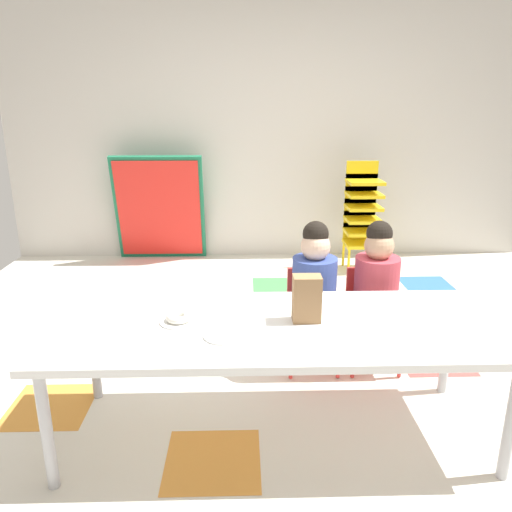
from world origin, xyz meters
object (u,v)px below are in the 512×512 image
paper_bag_brown (307,299)px  donut_powdered_on_plate (179,317)px  paper_plate_near_edge (179,321)px  craft_table (277,332)px  seated_child_middle_seat (376,282)px  folded_activity_table (160,209)px  seated_child_near_camera (314,283)px  paper_plate_center_table (224,335)px  kid_chair_yellow_stack (362,211)px

paper_bag_brown → donut_powdered_on_plate: (-0.59, -0.00, -0.08)m
paper_bag_brown → paper_plate_near_edge: (-0.59, -0.00, -0.11)m
paper_bag_brown → donut_powdered_on_plate: bearing=-179.8°
craft_table → seated_child_middle_seat: seated_child_middle_seat is taller
craft_table → folded_activity_table: (-1.00, 2.88, -0.01)m
seated_child_near_camera → folded_activity_table: (-1.26, 2.25, -0.02)m
craft_table → seated_child_near_camera: size_ratio=2.28×
craft_table → paper_plate_near_edge: bearing=176.5°
seated_child_near_camera → paper_plate_center_table: 0.91m
seated_child_middle_seat → paper_plate_near_edge: size_ratio=5.10×
donut_powdered_on_plate → seated_child_near_camera: bearing=40.0°
folded_activity_table → paper_plate_near_edge: bearing=-79.2°
craft_table → folded_activity_table: 3.04m
paper_plate_near_edge → seated_child_near_camera: bearing=40.0°
seated_child_middle_seat → folded_activity_table: 2.77m
seated_child_near_camera → folded_activity_table: folded_activity_table is taller
seated_child_near_camera → paper_plate_near_edge: seated_child_near_camera is taller
folded_activity_table → paper_bag_brown: size_ratio=4.94×
folded_activity_table → donut_powdered_on_plate: 2.90m
seated_child_near_camera → paper_plate_near_edge: size_ratio=5.10×
paper_bag_brown → paper_plate_center_table: 0.42m
seated_child_middle_seat → paper_bag_brown: (-0.49, -0.60, 0.14)m
craft_table → paper_bag_brown: paper_bag_brown is taller
seated_child_middle_seat → folded_activity_table: bearing=125.9°
paper_bag_brown → paper_plate_center_table: size_ratio=1.22×
craft_table → donut_powdered_on_plate: (-0.45, 0.03, 0.07)m
kid_chair_yellow_stack → donut_powdered_on_plate: (-1.45, -2.51, 0.04)m
folded_activity_table → seated_child_near_camera: bearing=-60.8°
paper_plate_near_edge → folded_activity_table: bearing=100.8°
paper_plate_center_table → kid_chair_yellow_stack: bearing=65.1°
paper_bag_brown → paper_plate_center_table: paper_bag_brown is taller
paper_bag_brown → craft_table: bearing=-167.9°
seated_child_middle_seat → paper_plate_center_table: bearing=-139.1°
kid_chair_yellow_stack → paper_plate_near_edge: (-1.45, -2.51, 0.02)m
seated_child_middle_seat → donut_powdered_on_plate: (-1.08, -0.60, 0.06)m
craft_table → folded_activity_table: size_ratio=1.93×
paper_bag_brown → seated_child_near_camera: bearing=78.4°
seated_child_middle_seat → paper_bag_brown: size_ratio=4.17×
seated_child_middle_seat → donut_powdered_on_plate: 1.24m
seated_child_middle_seat → folded_activity_table: (-1.62, 2.25, -0.02)m
seated_child_middle_seat → paper_bag_brown: 0.79m
donut_powdered_on_plate → paper_bag_brown: bearing=0.2°
paper_plate_center_table → donut_powdered_on_plate: (-0.21, 0.15, 0.02)m
craft_table → seated_child_middle_seat: bearing=45.0°
seated_child_near_camera → paper_plate_near_edge: bearing=-140.0°
seated_child_middle_seat → paper_plate_center_table: size_ratio=5.10×
kid_chair_yellow_stack → paper_bag_brown: bearing=-108.8°
seated_child_near_camera → folded_activity_table: size_ratio=0.84×
paper_plate_center_table → seated_child_near_camera: bearing=56.3°
paper_bag_brown → donut_powdered_on_plate: paper_bag_brown is taller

